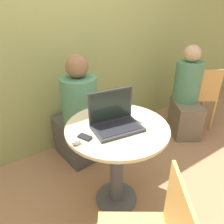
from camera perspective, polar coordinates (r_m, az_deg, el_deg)
The scene contains 9 objects.
ground_plane at distance 2.09m, azimuth 1.13°, elevation -21.59°, with size 12.00×12.00×0.00m, color #9E704C.
back_wall at distance 2.31m, azimuth -14.70°, elevation 19.84°, with size 7.00×0.05×2.60m.
round_table at distance 1.71m, azimuth 1.30°, elevation -9.66°, with size 0.76×0.76×0.75m.
laptop at distance 1.56m, azimuth 0.80°, elevation -2.07°, with size 0.37×0.27×0.26m.
cell_phone at distance 1.48m, azimuth -7.10°, elevation -6.50°, with size 0.08×0.11×0.02m.
computer_mouse at distance 1.42m, azimuth -9.32°, elevation -7.73°, with size 0.07×0.04×0.04m.
person_seated at distance 2.24m, azimuth -8.87°, elevation -2.09°, with size 0.37×0.54×1.15m.
chair_background at distance 3.08m, azimuth 21.76°, elevation 3.87°, with size 0.55×0.55×0.83m.
person_background at distance 2.88m, azimuth 18.88°, elevation 3.29°, with size 0.50×0.55×1.11m.
Camera 1 is at (-0.80, -1.10, 1.59)m, focal length 35.00 mm.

